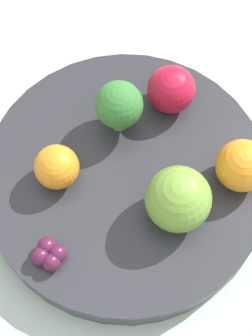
{
  "coord_description": "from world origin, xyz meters",
  "views": [
    {
      "loc": [
        0.21,
        -0.05,
        0.52
      ],
      "look_at": [
        0.0,
        0.0,
        0.06
      ],
      "focal_mm": 60.0,
      "sensor_mm": 36.0,
      "label": 1
    }
  ],
  "objects_px": {
    "broccoli": "(119,106)",
    "orange_front": "(242,166)",
    "grape_cluster": "(49,254)",
    "bowl": "(126,180)",
    "orange_back": "(57,167)",
    "apple_green": "(171,89)",
    "apple_red": "(178,199)"
  },
  "relations": [
    {
      "from": "grape_cluster",
      "to": "apple_green",
      "type": "bearing_deg",
      "value": 131.64
    },
    {
      "from": "apple_red",
      "to": "orange_back",
      "type": "bearing_deg",
      "value": -121.38
    },
    {
      "from": "bowl",
      "to": "orange_back",
      "type": "xyz_separation_m",
      "value": [
        -0.01,
        -0.06,
        0.04
      ]
    },
    {
      "from": "apple_green",
      "to": "grape_cluster",
      "type": "xyz_separation_m",
      "value": [
        0.13,
        -0.14,
        -0.01
      ]
    },
    {
      "from": "broccoli",
      "to": "grape_cluster",
      "type": "bearing_deg",
      "value": -37.67
    },
    {
      "from": "apple_red",
      "to": "apple_green",
      "type": "relative_size",
      "value": 1.26
    },
    {
      "from": "apple_green",
      "to": "orange_front",
      "type": "xyz_separation_m",
      "value": [
        0.09,
        0.04,
        0.0
      ]
    },
    {
      "from": "broccoli",
      "to": "orange_front",
      "type": "distance_m",
      "value": 0.12
    },
    {
      "from": "orange_back",
      "to": "orange_front",
      "type": "bearing_deg",
      "value": 76.3
    },
    {
      "from": "broccoli",
      "to": "grape_cluster",
      "type": "xyz_separation_m",
      "value": [
        0.11,
        -0.09,
        -0.02
      ]
    },
    {
      "from": "orange_back",
      "to": "grape_cluster",
      "type": "distance_m",
      "value": 0.08
    },
    {
      "from": "orange_back",
      "to": "broccoli",
      "type": "bearing_deg",
      "value": 121.8
    },
    {
      "from": "broccoli",
      "to": "apple_green",
      "type": "relative_size",
      "value": 1.22
    },
    {
      "from": "apple_red",
      "to": "grape_cluster",
      "type": "xyz_separation_m",
      "value": [
        0.02,
        -0.12,
        -0.02
      ]
    },
    {
      "from": "broccoli",
      "to": "orange_front",
      "type": "height_order",
      "value": "broccoli"
    },
    {
      "from": "apple_red",
      "to": "apple_green",
      "type": "xyz_separation_m",
      "value": [
        -0.11,
        0.03,
        -0.01
      ]
    },
    {
      "from": "apple_red",
      "to": "orange_back",
      "type": "relative_size",
      "value": 1.42
    },
    {
      "from": "grape_cluster",
      "to": "orange_back",
      "type": "bearing_deg",
      "value": 163.46
    },
    {
      "from": "grape_cluster",
      "to": "apple_red",
      "type": "bearing_deg",
      "value": 97.52
    },
    {
      "from": "grape_cluster",
      "to": "broccoli",
      "type": "bearing_deg",
      "value": 142.33
    },
    {
      "from": "orange_front",
      "to": "grape_cluster",
      "type": "distance_m",
      "value": 0.18
    },
    {
      "from": "apple_green",
      "to": "orange_back",
      "type": "height_order",
      "value": "apple_green"
    },
    {
      "from": "orange_back",
      "to": "grape_cluster",
      "type": "xyz_separation_m",
      "value": [
        0.07,
        -0.02,
        -0.01
      ]
    },
    {
      "from": "bowl",
      "to": "broccoli",
      "type": "xyz_separation_m",
      "value": [
        -0.05,
        0.01,
        0.05
      ]
    },
    {
      "from": "grape_cluster",
      "to": "orange_front",
      "type": "bearing_deg",
      "value": 100.8
    },
    {
      "from": "apple_green",
      "to": "orange_front",
      "type": "relative_size",
      "value": 0.97
    },
    {
      "from": "bowl",
      "to": "apple_green",
      "type": "relative_size",
      "value": 5.8
    },
    {
      "from": "bowl",
      "to": "broccoli",
      "type": "relative_size",
      "value": 4.75
    },
    {
      "from": "apple_green",
      "to": "orange_back",
      "type": "xyz_separation_m",
      "value": [
        0.05,
        -0.12,
        -0.0
      ]
    },
    {
      "from": "apple_red",
      "to": "orange_back",
      "type": "distance_m",
      "value": 0.11
    },
    {
      "from": "orange_front",
      "to": "grape_cluster",
      "type": "relative_size",
      "value": 1.54
    },
    {
      "from": "bowl",
      "to": "apple_green",
      "type": "bearing_deg",
      "value": 136.99
    }
  ]
}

